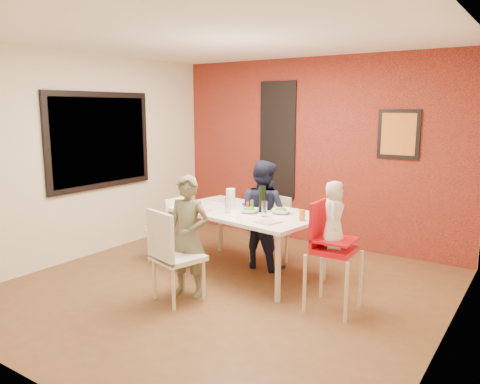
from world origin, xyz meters
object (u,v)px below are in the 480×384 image
Objects in this scene: chair_far at (273,226)px; high_chair at (329,245)px; child_near at (188,236)px; paper_towel_roll at (231,199)px; wine_bottle at (262,199)px; chair_left at (171,226)px; child_far at (263,214)px; dining_table at (245,216)px; toddler at (334,214)px; chair_near at (171,251)px.

chair_far is 1.51m from high_chair.
chair_far is at bearing 68.67° from child_near.
chair_far is at bearing 62.62° from paper_towel_roll.
chair_far is 0.67× the size of child_near.
high_chair is 1.18m from wine_bottle.
high_chair is 4.36× the size of paper_towel_roll.
child_near is (0.88, -0.69, 0.16)m from chair_left.
child_far is at bearing 67.83° from child_near.
paper_towel_roll is at bearing 52.54° from child_far.
child_near is at bearing -96.85° from dining_table.
chair_left reaches higher than chair_far.
child_far reaches higher than toddler.
toddler is at bearing 6.84° from child_near.
dining_table is 1.83× the size of high_chair.
chair_far is (0.08, 0.53, -0.22)m from dining_table.
toddler is at bearing -17.02° from dining_table.
chair_near is at bearing 117.13° from high_chair.
paper_towel_roll is at bearing -107.44° from chair_far.
high_chair reaches higher than dining_table.
high_chair is (1.26, -0.40, -0.05)m from dining_table.
wine_bottle is 1.25× the size of paper_towel_roll.
paper_towel_roll is (-0.09, 0.91, 0.25)m from child_near.
dining_table is 0.93m from child_near.
wine_bottle is at bearing -65.36° from chair_far.
dining_table is 1.46× the size of child_far.
paper_towel_roll is at bearing -71.40° from chair_near.
wine_bottle is (0.14, -0.24, 0.25)m from child_far.
chair_far is 0.31m from child_far.
toddler is at bearing -136.26° from chair_near.
child_near reaches higher than paper_towel_roll.
toddler is 2.64× the size of paper_towel_roll.
chair_left is 1.32× the size of toddler.
chair_left is at bearing 83.99° from high_chair.
high_chair is 1.38m from child_far.
paper_towel_roll is at bearing -176.23° from dining_table.
child_far is at bearing 120.07° from wine_bottle.
dining_table is at bearing -89.01° from chair_far.
chair_far is 0.64× the size of child_far.
dining_table is 2.30× the size of chair_far.
chair_far is at bearing 127.08° from chair_left.
child_far reaches higher than child_near.
chair_far reaches higher than dining_table.
child_near is 4.18× the size of wine_bottle.
child_near is at bearing 92.52° from toddler.
child_near is at bearing -84.47° from paper_towel_roll.
dining_table is at bearing -81.16° from chair_near.
dining_table is 2.28× the size of chair_left.
toddler is at bearing -27.56° from chair_far.
paper_towel_roll is (-0.41, -0.07, -0.03)m from wine_bottle.
dining_table is 1.04m from chair_left.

